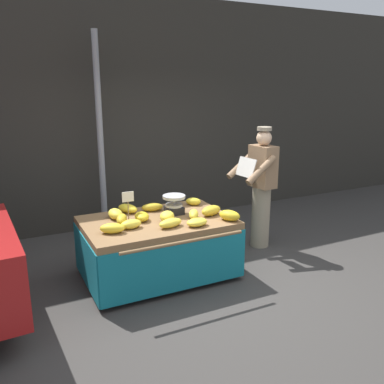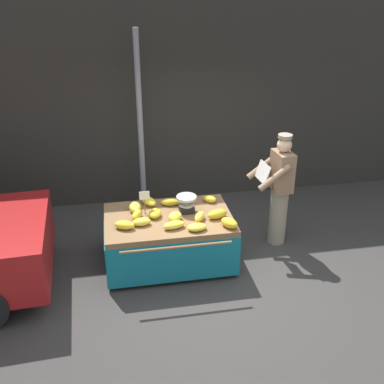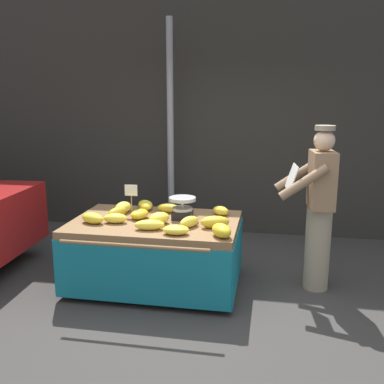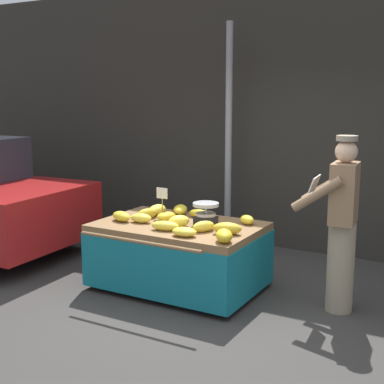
# 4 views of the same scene
# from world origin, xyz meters

# --- Properties ---
(ground_plane) EXTENTS (60.00, 60.00, 0.00)m
(ground_plane) POSITION_xyz_m (0.00, 0.00, 0.00)
(ground_plane) COLOR #383533
(back_wall) EXTENTS (16.00, 0.24, 3.61)m
(back_wall) POSITION_xyz_m (0.00, 2.66, 1.81)
(back_wall) COLOR #2D2B26
(back_wall) RESTS_ON ground
(street_pole) EXTENTS (0.09, 0.09, 3.01)m
(street_pole) POSITION_xyz_m (-0.76, 2.15, 1.51)
(street_pole) COLOR gray
(street_pole) RESTS_ON ground
(banana_cart) EXTENTS (1.75, 1.34, 0.72)m
(banana_cart) POSITION_xyz_m (-0.54, 0.49, 0.53)
(banana_cart) COLOR olive
(banana_cart) RESTS_ON ground
(weighing_scale) EXTENTS (0.28, 0.28, 0.23)m
(weighing_scale) POSITION_xyz_m (-0.27, 0.61, 0.84)
(weighing_scale) COLOR black
(weighing_scale) RESTS_ON banana_cart
(price_sign) EXTENTS (0.14, 0.01, 0.34)m
(price_sign) POSITION_xyz_m (-0.84, 0.64, 0.97)
(price_sign) COLOR #997A51
(price_sign) RESTS_ON banana_cart
(banana_bunch_0) EXTENTS (0.32, 0.23, 0.12)m
(banana_bunch_0) POSITION_xyz_m (0.11, 0.35, 0.78)
(banana_bunch_0) COLOR gold
(banana_bunch_0) RESTS_ON banana_cart
(banana_bunch_1) EXTENTS (0.26, 0.28, 0.12)m
(banana_bunch_1) POSITION_xyz_m (-0.46, 0.37, 0.79)
(banana_bunch_1) COLOR yellow
(banana_bunch_1) RESTS_ON banana_cart
(banana_bunch_2) EXTENTS (0.22, 0.27, 0.11)m
(banana_bunch_2) POSITION_xyz_m (-0.14, 0.32, 0.78)
(banana_bunch_2) COLOR yellow
(banana_bunch_2) RESTS_ON banana_cart
(banana_bunch_3) EXTENTS (0.32, 0.20, 0.10)m
(banana_bunch_3) POSITION_xyz_m (-0.51, 0.17, 0.77)
(banana_bunch_3) COLOR yellow
(banana_bunch_3) RESTS_ON banana_cart
(banana_bunch_4) EXTENTS (0.27, 0.33, 0.10)m
(banana_bunch_4) POSITION_xyz_m (-0.77, 0.91, 0.78)
(banana_bunch_4) COLOR yellow
(banana_bunch_4) RESTS_ON banana_cart
(banana_bunch_5) EXTENTS (0.29, 0.17, 0.10)m
(banana_bunch_5) POSITION_xyz_m (-0.47, 0.83, 0.77)
(banana_bunch_5) COLOR gold
(banana_bunch_5) RESTS_ON banana_cart
(banana_bunch_6) EXTENTS (0.26, 0.19, 0.09)m
(banana_bunch_6) POSITION_xyz_m (-0.23, 0.08, 0.77)
(banana_bunch_6) COLOR yellow
(banana_bunch_6) RESTS_ON banana_cart
(banana_bunch_7) EXTENTS (0.21, 0.26, 0.12)m
(banana_bunch_7) POSITION_xyz_m (-0.96, 0.52, 0.78)
(banana_bunch_7) COLOR gold
(banana_bunch_7) RESTS_ON banana_cart
(banana_bunch_8) EXTENTS (0.24, 0.23, 0.10)m
(banana_bunch_8) POSITION_xyz_m (0.11, 0.83, 0.77)
(banana_bunch_8) COLOR yellow
(banana_bunch_8) RESTS_ON banana_cart
(banana_bunch_9) EXTENTS (0.30, 0.24, 0.11)m
(banana_bunch_9) POSITION_xyz_m (-1.14, 0.28, 0.78)
(banana_bunch_9) COLOR yellow
(banana_bunch_9) RESTS_ON banana_cart
(banana_bunch_10) EXTENTS (0.16, 0.27, 0.12)m
(banana_bunch_10) POSITION_xyz_m (-0.97, 0.74, 0.78)
(banana_bunch_10) COLOR yellow
(banana_bunch_10) RESTS_ON banana_cart
(banana_bunch_11) EXTENTS (0.22, 0.27, 0.10)m
(banana_bunch_11) POSITION_xyz_m (-0.72, 0.53, 0.78)
(banana_bunch_11) COLOR gold
(banana_bunch_11) RESTS_ON banana_cart
(banana_bunch_12) EXTENTS (0.27, 0.31, 0.12)m
(banana_bunch_12) POSITION_xyz_m (0.21, 0.08, 0.79)
(banana_bunch_12) COLOR gold
(banana_bunch_12) RESTS_ON banana_cart
(banana_bunch_13) EXTENTS (0.25, 0.16, 0.10)m
(banana_bunch_13) POSITION_xyz_m (-0.92, 0.33, 0.77)
(banana_bunch_13) COLOR yellow
(banana_bunch_13) RESTS_ON banana_cart
(vendor_person) EXTENTS (0.61, 0.55, 1.71)m
(vendor_person) POSITION_xyz_m (1.12, 0.74, 0.87)
(vendor_person) COLOR gray
(vendor_person) RESTS_ON ground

